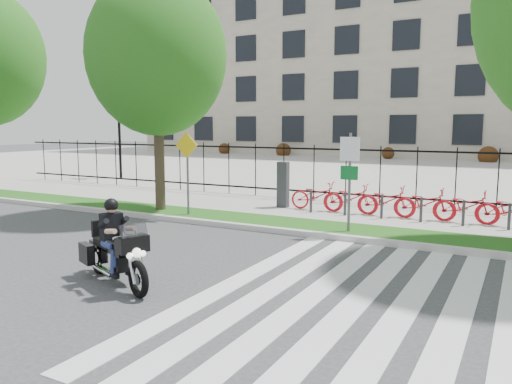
% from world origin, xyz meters
% --- Properties ---
extents(ground, '(120.00, 120.00, 0.00)m').
position_xyz_m(ground, '(0.00, 0.00, 0.00)').
color(ground, '#353638').
rests_on(ground, ground).
extents(curb, '(60.00, 0.20, 0.15)m').
position_xyz_m(curb, '(0.00, 4.10, 0.07)').
color(curb, '#BAB7AF').
rests_on(curb, ground).
extents(grass_verge, '(60.00, 1.50, 0.15)m').
position_xyz_m(grass_verge, '(0.00, 4.95, 0.07)').
color(grass_verge, '#1A5715').
rests_on(grass_verge, ground).
extents(sidewalk, '(60.00, 3.50, 0.15)m').
position_xyz_m(sidewalk, '(0.00, 7.45, 0.07)').
color(sidewalk, gray).
rests_on(sidewalk, ground).
extents(plaza, '(80.00, 34.00, 0.10)m').
position_xyz_m(plaza, '(0.00, 25.00, 0.05)').
color(plaza, gray).
rests_on(plaza, ground).
extents(crosswalk_stripes, '(5.70, 8.00, 0.01)m').
position_xyz_m(crosswalk_stripes, '(4.83, 0.00, 0.01)').
color(crosswalk_stripes, silver).
rests_on(crosswalk_stripes, ground).
extents(iron_fence, '(30.00, 0.06, 2.00)m').
position_xyz_m(iron_fence, '(0.00, 9.20, 1.15)').
color(iron_fence, black).
rests_on(iron_fence, sidewalk).
extents(office_building, '(60.00, 21.90, 20.15)m').
position_xyz_m(office_building, '(0.00, 44.92, 9.97)').
color(office_building, '#A19482').
rests_on(office_building, ground).
extents(lamp_post_left, '(1.06, 0.70, 4.25)m').
position_xyz_m(lamp_post_left, '(-12.00, 12.00, 3.21)').
color(lamp_post_left, black).
rests_on(lamp_post_left, ground).
extents(street_tree_1, '(4.35, 4.35, 7.35)m').
position_xyz_m(street_tree_1, '(-3.58, 4.95, 4.99)').
color(street_tree_1, '#32251B').
rests_on(street_tree_1, grass_verge).
extents(bike_share_station, '(8.85, 0.85, 1.50)m').
position_xyz_m(bike_share_station, '(4.14, 7.20, 0.62)').
color(bike_share_station, '#2D2D33').
rests_on(bike_share_station, sidewalk).
extents(sign_pole_regulatory, '(0.50, 0.09, 2.50)m').
position_xyz_m(sign_pole_regulatory, '(2.82, 4.58, 1.74)').
color(sign_pole_regulatory, '#59595B').
rests_on(sign_pole_regulatory, grass_verge).
extents(sign_pole_warning, '(0.78, 0.09, 2.49)m').
position_xyz_m(sign_pole_warning, '(-2.22, 4.58, 1.74)').
color(sign_pole_warning, '#59595B').
rests_on(sign_pole_warning, grass_verge).
extents(motorcycle_rider, '(2.27, 1.27, 1.86)m').
position_xyz_m(motorcycle_rider, '(0.38, -1.11, 0.62)').
color(motorcycle_rider, black).
rests_on(motorcycle_rider, ground).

